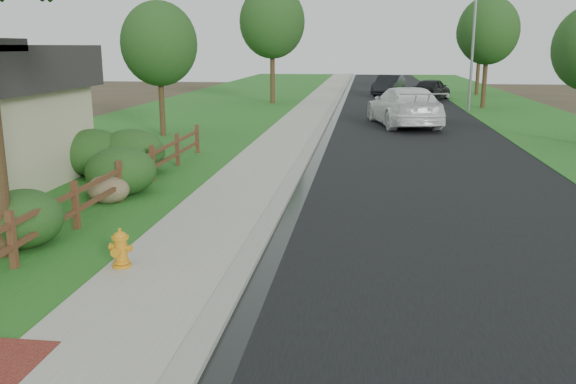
# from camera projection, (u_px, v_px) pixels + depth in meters

# --- Properties ---
(ground) EXTENTS (120.00, 120.00, 0.00)m
(ground) POSITION_uv_depth(u_px,v_px,m) (160.00, 363.00, 7.63)
(ground) COLOR #3E3422
(road) EXTENTS (8.00, 90.00, 0.02)m
(road) POSITION_uv_depth(u_px,v_px,m) (398.00, 105.00, 40.83)
(road) COLOR black
(road) RESTS_ON ground
(curb) EXTENTS (0.40, 90.00, 0.12)m
(curb) POSITION_uv_depth(u_px,v_px,m) (335.00, 104.00, 41.33)
(curb) COLOR gray
(curb) RESTS_ON ground
(wet_gutter) EXTENTS (0.50, 90.00, 0.00)m
(wet_gutter) POSITION_uv_depth(u_px,v_px,m) (340.00, 104.00, 41.29)
(wet_gutter) COLOR black
(wet_gutter) RESTS_ON road
(sidewalk) EXTENTS (2.20, 90.00, 0.10)m
(sidewalk) POSITION_uv_depth(u_px,v_px,m) (316.00, 104.00, 41.49)
(sidewalk) COLOR gray
(sidewalk) RESTS_ON ground
(grass_strip) EXTENTS (1.60, 90.00, 0.06)m
(grass_strip) POSITION_uv_depth(u_px,v_px,m) (288.00, 104.00, 41.73)
(grass_strip) COLOR #18561E
(grass_strip) RESTS_ON ground
(lawn_near) EXTENTS (9.00, 90.00, 0.04)m
(lawn_near) POSITION_uv_depth(u_px,v_px,m) (214.00, 103.00, 42.36)
(lawn_near) COLOR #18561E
(lawn_near) RESTS_ON ground
(verge_far) EXTENTS (6.00, 90.00, 0.04)m
(verge_far) POSITION_uv_depth(u_px,v_px,m) (504.00, 106.00, 39.98)
(verge_far) COLOR #18561E
(verge_far) RESTS_ON ground
(ranch_fence) EXTENTS (0.12, 16.92, 1.10)m
(ranch_fence) POSITION_uv_depth(u_px,v_px,m) (99.00, 190.00, 14.10)
(ranch_fence) COLOR #4C3219
(ranch_fence) RESTS_ON ground
(fire_hydrant) EXTENTS (0.46, 0.37, 0.70)m
(fire_hydrant) POSITION_uv_depth(u_px,v_px,m) (121.00, 249.00, 10.61)
(fire_hydrant) COLOR orange
(fire_hydrant) RESTS_ON sidewalk
(white_suv) EXTENTS (3.93, 6.98, 1.91)m
(white_suv) POSITION_uv_depth(u_px,v_px,m) (404.00, 106.00, 30.05)
(white_suv) COLOR white
(white_suv) RESTS_ON road
(dark_car_mid) EXTENTS (3.48, 5.05, 1.60)m
(dark_car_mid) POSITION_uv_depth(u_px,v_px,m) (431.00, 89.00, 44.37)
(dark_car_mid) COLOR black
(dark_car_mid) RESTS_ON road
(dark_car_far) EXTENTS (2.90, 5.19, 1.62)m
(dark_car_far) POSITION_uv_depth(u_px,v_px,m) (389.00, 85.00, 48.38)
(dark_car_far) COLOR black
(dark_car_far) RESTS_ON road
(streetlight) EXTENTS (1.76, 0.79, 7.92)m
(streetlight) POSITION_uv_depth(u_px,v_px,m) (471.00, 35.00, 36.10)
(streetlight) COLOR gray
(streetlight) RESTS_ON ground
(boulder) EXTENTS (1.11, 0.85, 0.72)m
(boulder) POSITION_uv_depth(u_px,v_px,m) (108.00, 189.00, 15.30)
(boulder) COLOR brown
(boulder) RESTS_ON ground
(shrub_a) EXTENTS (2.03, 2.03, 1.16)m
(shrub_a) POSITION_uv_depth(u_px,v_px,m) (23.00, 219.00, 11.92)
(shrub_a) COLOR #1D4016
(shrub_a) RESTS_ON ground
(shrub_b) EXTENTS (1.86, 1.86, 1.30)m
(shrub_b) POSITION_uv_depth(u_px,v_px,m) (121.00, 171.00, 16.08)
(shrub_b) COLOR #1D4016
(shrub_b) RESTS_ON ground
(shrub_c) EXTENTS (2.53, 2.53, 1.43)m
(shrub_c) POSITION_uv_depth(u_px,v_px,m) (93.00, 153.00, 18.52)
(shrub_c) COLOR #1D4016
(shrub_c) RESTS_ON ground
(shrub_d) EXTENTS (2.38, 2.38, 1.40)m
(shrub_d) POSITION_uv_depth(u_px,v_px,m) (131.00, 152.00, 18.74)
(shrub_d) COLOR #1D4016
(shrub_d) RESTS_ON ground
(tree_near_left) EXTENTS (3.25, 3.25, 5.76)m
(tree_near_left) POSITION_uv_depth(u_px,v_px,m) (159.00, 44.00, 25.88)
(tree_near_left) COLOR #311D14
(tree_near_left) RESTS_ON ground
(tree_mid_left) EXTENTS (4.39, 4.39, 7.86)m
(tree_mid_left) POSITION_uv_depth(u_px,v_px,m) (272.00, 22.00, 40.74)
(tree_mid_left) COLOR #311D14
(tree_mid_left) RESTS_ON ground
(tree_mid_right) EXTENTS (3.80, 3.80, 6.89)m
(tree_mid_right) POSITION_uv_depth(u_px,v_px,m) (488.00, 31.00, 37.77)
(tree_mid_right) COLOR #311D14
(tree_mid_right) RESTS_ON ground
(tree_far_right) EXTENTS (3.81, 3.81, 7.02)m
(tree_far_right) POSITION_uv_depth(u_px,v_px,m) (481.00, 32.00, 48.02)
(tree_far_right) COLOR #311D14
(tree_far_right) RESTS_ON ground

